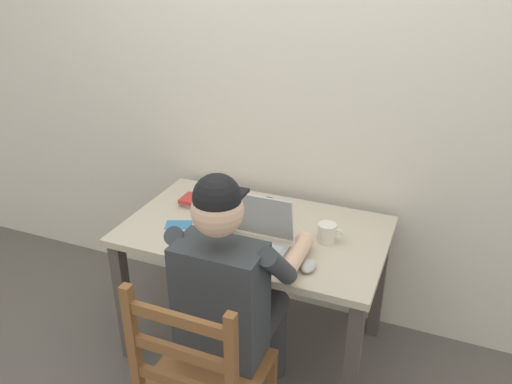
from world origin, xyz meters
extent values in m
plane|color=#56514C|center=(0.00, 0.00, 0.00)|extent=(8.00, 8.00, 0.00)
cube|color=silver|center=(0.00, 0.46, 1.30)|extent=(6.00, 0.04, 2.60)
cube|color=#BCB29E|center=(0.00, 0.00, 0.70)|extent=(1.25, 0.75, 0.03)
cube|color=#4C4742|center=(-0.58, -0.33, 0.34)|extent=(0.06, 0.06, 0.68)
cube|color=#4C4742|center=(0.58, -0.33, 0.34)|extent=(0.06, 0.06, 0.68)
cube|color=#4C4742|center=(-0.58, 0.33, 0.34)|extent=(0.06, 0.06, 0.68)
cube|color=#4C4742|center=(0.58, 0.33, 0.34)|extent=(0.06, 0.06, 0.68)
cube|color=#33383D|center=(0.09, -0.56, 0.71)|extent=(0.34, 0.20, 0.50)
sphere|color=#DBB293|center=(0.09, -0.56, 1.10)|extent=(0.19, 0.19, 0.19)
sphere|color=black|center=(0.09, -0.56, 1.16)|extent=(0.17, 0.17, 0.17)
cube|color=black|center=(0.09, -0.47, 1.14)|extent=(0.13, 0.10, 0.01)
cylinder|color=#38383D|center=(0.00, -0.36, 0.46)|extent=(0.13, 0.40, 0.13)
cylinder|color=#38383D|center=(0.18, -0.36, 0.46)|extent=(0.13, 0.40, 0.13)
cylinder|color=#38383D|center=(0.00, -0.16, 0.23)|extent=(0.10, 0.10, 0.46)
cylinder|color=#38383D|center=(0.18, -0.16, 0.23)|extent=(0.10, 0.10, 0.46)
cylinder|color=#33383D|center=(-0.11, -0.47, 0.86)|extent=(0.10, 0.25, 0.25)
cylinder|color=#DBB293|center=(-0.11, -0.24, 0.77)|extent=(0.07, 0.28, 0.07)
sphere|color=#DBB293|center=(-0.10, -0.10, 0.77)|extent=(0.08, 0.08, 0.08)
cylinder|color=#33383D|center=(0.29, -0.47, 0.86)|extent=(0.10, 0.25, 0.25)
cylinder|color=#DBB293|center=(0.29, -0.24, 0.77)|extent=(0.07, 0.28, 0.07)
sphere|color=#DBB293|center=(0.28, -0.10, 0.77)|extent=(0.08, 0.08, 0.08)
cube|color=brown|center=(0.09, -0.68, 0.45)|extent=(0.42, 0.42, 0.02)
cube|color=brown|center=(-0.10, -0.49, 0.22)|extent=(0.04, 0.04, 0.44)
cube|color=brown|center=(0.28, -0.87, 0.70)|extent=(0.04, 0.04, 0.48)
cube|color=brown|center=(-0.10, -0.87, 0.70)|extent=(0.04, 0.04, 0.48)
cube|color=brown|center=(0.09, -0.87, 0.58)|extent=(0.36, 0.02, 0.04)
cube|color=brown|center=(0.09, -0.87, 0.72)|extent=(0.36, 0.02, 0.04)
cube|color=brown|center=(0.09, -0.87, 0.86)|extent=(0.36, 0.02, 0.04)
cube|color=#ADAFB2|center=(0.05, -0.22, 0.73)|extent=(0.33, 0.23, 0.02)
cube|color=silver|center=(0.05, -0.22, 0.74)|extent=(0.29, 0.17, 0.00)
cube|color=#ADAFB2|center=(0.05, -0.09, 0.84)|extent=(0.33, 0.05, 0.22)
cube|color=silver|center=(0.05, -0.09, 0.84)|extent=(0.29, 0.04, 0.19)
ellipsoid|color=#ADAFB2|center=(0.34, -0.24, 0.74)|extent=(0.06, 0.10, 0.03)
cylinder|color=silver|center=(0.35, 0.01, 0.76)|extent=(0.08, 0.08, 0.09)
torus|color=silver|center=(0.41, 0.01, 0.77)|extent=(0.05, 0.01, 0.05)
cylinder|color=#38281E|center=(0.01, 0.13, 0.77)|extent=(0.07, 0.07, 0.09)
torus|color=#38281E|center=(0.06, 0.13, 0.77)|extent=(0.05, 0.01, 0.05)
cube|color=gray|center=(-0.37, 0.10, 0.73)|extent=(0.19, 0.12, 0.02)
cube|color=#BC332D|center=(-0.36, 0.11, 0.75)|extent=(0.18, 0.11, 0.02)
cube|color=silver|center=(0.07, -0.24, 0.73)|extent=(0.27, 0.24, 0.01)
cube|color=teal|center=(-0.35, -0.11, 0.72)|extent=(0.15, 0.13, 0.00)
camera|label=1|loc=(0.81, -1.96, 1.94)|focal=35.49mm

